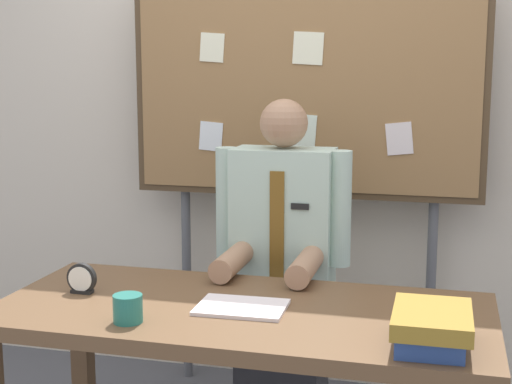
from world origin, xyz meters
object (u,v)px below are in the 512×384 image
(open_notebook, at_px, (242,307))
(desk, at_px, (242,335))
(coffee_mug, at_px, (128,309))
(person, at_px, (282,284))
(desk_clock, at_px, (82,280))
(bulletin_board, at_px, (304,93))
(book_stack, at_px, (431,327))

(open_notebook, bearing_deg, desk, 106.12)
(desk, height_order, coffee_mug, coffee_mug)
(person, distance_m, desk_clock, 0.84)
(bulletin_board, xyz_separation_m, open_notebook, (0.01, -1.04, -0.65))
(open_notebook, height_order, coffee_mug, coffee_mug)
(desk, bearing_deg, bulletin_board, 90.01)
(person, relative_size, desk_clock, 13.22)
(bulletin_board, bearing_deg, coffee_mug, -103.29)
(person, bearing_deg, open_notebook, -89.47)
(open_notebook, xyz_separation_m, coffee_mug, (-0.30, -0.21, 0.04))
(book_stack, bearing_deg, bulletin_board, 116.28)
(desk, height_order, book_stack, book_stack)
(desk, distance_m, open_notebook, 0.10)
(book_stack, height_order, desk_clock, book_stack)
(desk, distance_m, book_stack, 0.66)
(desk_clock, bearing_deg, desk, -0.54)
(person, height_order, bulletin_board, bulletin_board)
(person, height_order, desk_clock, person)
(desk, bearing_deg, coffee_mug, -142.28)
(book_stack, xyz_separation_m, coffee_mug, (-0.90, -0.03, -0.01))
(book_stack, bearing_deg, coffee_mug, -178.21)
(desk_clock, bearing_deg, open_notebook, -2.50)
(coffee_mug, bearing_deg, open_notebook, 34.70)
(desk, xyz_separation_m, person, (0.00, 0.61, -0.00))
(person, xyz_separation_m, coffee_mug, (-0.30, -0.83, 0.14))
(person, bearing_deg, desk_clock, -133.81)
(desk, relative_size, person, 1.16)
(book_stack, distance_m, open_notebook, 0.63)
(book_stack, relative_size, desk_clock, 2.80)
(desk, distance_m, person, 0.61)
(bulletin_board, xyz_separation_m, desk_clock, (-0.58, -1.02, -0.61))
(open_notebook, bearing_deg, desk_clock, 177.50)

